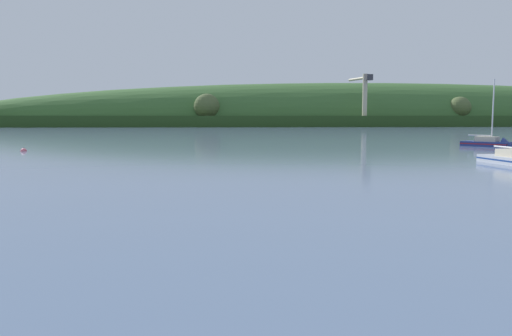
% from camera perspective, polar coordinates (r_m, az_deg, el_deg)
% --- Properties ---
extents(far_shoreline_hill, '(570.38, 78.72, 42.33)m').
position_cam_1_polar(far_shoreline_hill, '(257.39, 10.77, 4.79)').
color(far_shoreline_hill, '#27431B').
rests_on(far_shoreline_hill, ground).
extents(dockside_crane, '(6.20, 18.68, 22.87)m').
position_cam_1_polar(dockside_crane, '(226.24, 12.12, 7.52)').
color(dockside_crane, '#4C4C51').
rests_on(dockside_crane, ground).
extents(sailboat_near_mooring, '(6.87, 7.53, 11.26)m').
position_cam_1_polar(sailboat_near_mooring, '(83.10, 25.08, 2.35)').
color(sailboat_near_mooring, navy).
rests_on(sailboat_near_mooring, ground).
extents(mooring_buoy_off_fishing_boat, '(0.79, 0.79, 0.87)m').
position_cam_1_polar(mooring_buoy_off_fishing_boat, '(71.94, -24.74, 1.73)').
color(mooring_buoy_off_fishing_boat, '#E06675').
rests_on(mooring_buoy_off_fishing_boat, ground).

